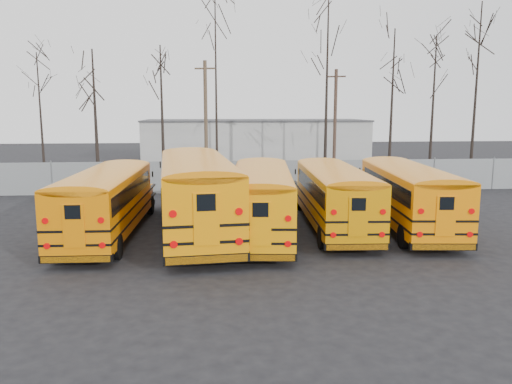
{
  "coord_description": "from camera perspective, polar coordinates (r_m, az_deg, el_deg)",
  "views": [
    {
      "loc": [
        -2.11,
        -18.91,
        5.17
      ],
      "look_at": [
        -0.34,
        2.48,
        1.6
      ],
      "focal_mm": 35.0,
      "sensor_mm": 36.0,
      "label": 1
    }
  ],
  "objects": [
    {
      "name": "ground",
      "position": [
        19.72,
        1.58,
        -5.76
      ],
      "size": [
        120.0,
        120.0,
        0.0
      ],
      "primitive_type": "plane",
      "color": "black",
      "rests_on": "ground"
    },
    {
      "name": "fence",
      "position": [
        31.26,
        -0.83,
        1.78
      ],
      "size": [
        40.0,
        0.04,
        2.0
      ],
      "primitive_type": "cube",
      "color": "gray",
      "rests_on": "ground"
    },
    {
      "name": "distant_building",
      "position": [
        51.18,
        -0.12,
        5.89
      ],
      "size": [
        22.0,
        8.0,
        4.0
      ],
      "primitive_type": "cube",
      "color": "#BBBAB6",
      "rests_on": "ground"
    },
    {
      "name": "bus_a",
      "position": [
        21.09,
        -16.67,
        -0.54
      ],
      "size": [
        2.58,
        10.18,
        2.83
      ],
      "rotation": [
        0.0,
        0.0,
        -0.03
      ],
      "color": "black",
      "rests_on": "ground"
    },
    {
      "name": "bus_b",
      "position": [
        20.79,
        -6.88,
        0.49
      ],
      "size": [
        3.88,
        12.15,
        3.35
      ],
      "rotation": [
        0.0,
        0.0,
        0.1
      ],
      "color": "black",
      "rests_on": "ground"
    },
    {
      "name": "bus_c",
      "position": [
        20.46,
        0.58,
        -0.34
      ],
      "size": [
        3.36,
        10.52,
        2.9
      ],
      "rotation": [
        0.0,
        0.0,
        -0.1
      ],
      "color": "black",
      "rests_on": "ground"
    },
    {
      "name": "bus_d",
      "position": [
        21.85,
        8.91,
        0.02
      ],
      "size": [
        2.76,
        10.07,
        2.79
      ],
      "rotation": [
        0.0,
        0.0,
        -0.05
      ],
      "color": "black",
      "rests_on": "ground"
    },
    {
      "name": "bus_e",
      "position": [
        22.63,
        16.92,
        0.12
      ],
      "size": [
        3.19,
        10.31,
        2.84
      ],
      "rotation": [
        0.0,
        0.0,
        -0.09
      ],
      "color": "black",
      "rests_on": "ground"
    },
    {
      "name": "utility_pole_left",
      "position": [
        37.84,
        -5.76,
        8.34
      ],
      "size": [
        1.54,
        0.43,
        8.71
      ],
      "rotation": [
        0.0,
        0.0,
        -0.2
      ],
      "color": "brown",
      "rests_on": "ground"
    },
    {
      "name": "utility_pole_right",
      "position": [
        38.62,
        9.01,
        7.85
      ],
      "size": [
        1.39,
        0.61,
        8.12
      ],
      "rotation": [
        0.0,
        0.0,
        -0.36
      ],
      "color": "#443126",
      "rests_on": "ground"
    },
    {
      "name": "tree_0",
      "position": [
        38.78,
        -23.37,
        7.74
      ],
      "size": [
        0.26,
        0.26,
        9.07
      ],
      "primitive_type": "cone",
      "color": "black",
      "rests_on": "ground"
    },
    {
      "name": "tree_1",
      "position": [
        35.35,
        -17.87,
        7.97
      ],
      "size": [
        0.26,
        0.26,
        9.08
      ],
      "primitive_type": "cone",
      "color": "black",
      "rests_on": "ground"
    },
    {
      "name": "tree_2",
      "position": [
        36.65,
        -10.68,
        8.71
      ],
      "size": [
        0.26,
        0.26,
        9.61
      ],
      "primitive_type": "cone",
      "color": "black",
      "rests_on": "ground"
    },
    {
      "name": "tree_3",
      "position": [
        32.64,
        -4.59,
        11.73
      ],
      "size": [
        0.26,
        0.26,
        12.98
      ],
      "primitive_type": "cone",
      "color": "black",
      "rests_on": "ground"
    },
    {
      "name": "tree_4",
      "position": [
        37.19,
        8.07,
        11.32
      ],
      "size": [
        0.26,
        0.26,
        12.9
      ],
      "primitive_type": "cone",
      "color": "black",
      "rests_on": "ground"
    },
    {
      "name": "tree_5",
      "position": [
        38.58,
        15.25,
        9.54
      ],
      "size": [
        0.26,
        0.26,
        10.91
      ],
      "primitive_type": "cone",
      "color": "black",
      "rests_on": "ground"
    },
    {
      "name": "tree_6",
      "position": [
        38.8,
        19.54,
        8.95
      ],
      "size": [
        0.26,
        0.26,
        10.4
      ],
      "primitive_type": "cone",
      "color": "black",
      "rests_on": "ground"
    },
    {
      "name": "tree_7",
      "position": [
        40.25,
        23.82,
        10.35
      ],
      "size": [
        0.26,
        0.26,
        12.72
      ],
      "primitive_type": "cone",
      "color": "black",
      "rests_on": "ground"
    }
  ]
}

